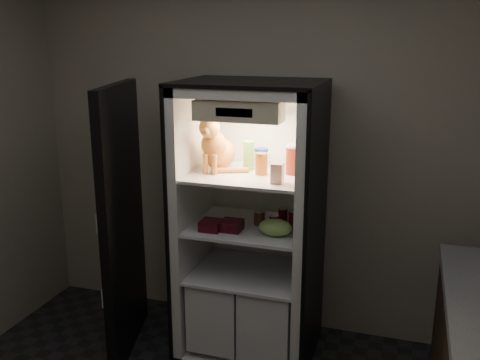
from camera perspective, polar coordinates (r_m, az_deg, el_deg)
The scene contains 16 objects.
room_shell at distance 2.15m, azimuth -9.31°, elevation 0.83°, with size 3.60×3.60×3.60m.
refrigerator at distance 3.63m, azimuth 1.21°, elevation -6.68°, with size 0.90×0.72×1.88m.
fridge_door at distance 3.69m, azimuth -12.41°, elevation -4.67°, with size 0.28×0.86×1.85m.
tabby_cat at distance 3.47m, azimuth -2.51°, elevation 3.43°, with size 0.33×0.38×0.40m.
parmesan_shaker at distance 3.49m, azimuth 0.95°, elevation 2.62°, with size 0.07×0.07×0.19m.
mayo_tub at distance 3.57m, azimuth 2.30°, elevation 2.38°, with size 0.09×0.09×0.13m.
salsa_jar at distance 3.38m, azimuth 2.30°, elevation 1.74°, with size 0.08×0.08×0.14m.
pepper_jar at distance 3.40m, azimuth 5.82°, elevation 2.19°, with size 0.11×0.11×0.19m.
cream_carton at distance 3.19m, azimuth 4.01°, elevation 0.72°, with size 0.07×0.07×0.12m, color silver.
soda_can_a at distance 3.53m, azimuth 4.58°, elevation -3.88°, with size 0.06×0.06×0.11m.
soda_can_b at distance 3.43m, azimuth 5.80°, elevation -4.29°, with size 0.07×0.07×0.13m.
soda_can_c at distance 3.38m, azimuth 3.62°, elevation -4.68°, with size 0.06×0.06×0.11m.
condiment_jar at distance 3.51m, azimuth 2.10°, elevation -3.99°, with size 0.07×0.07×0.10m.
grape_bag at distance 3.33m, azimuth 3.79°, elevation -5.07°, with size 0.21×0.15×0.10m, color #84B454.
berry_box_left at distance 3.43m, azimuth -3.11°, elevation -4.84°, with size 0.13×0.13×0.07m, color #470B16.
berry_box_right at distance 3.42m, azimuth -0.91°, elevation -4.87°, with size 0.13×0.13×0.07m, color #470B16.
Camera 1 is at (0.96, -1.85, 2.15)m, focal length 40.00 mm.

